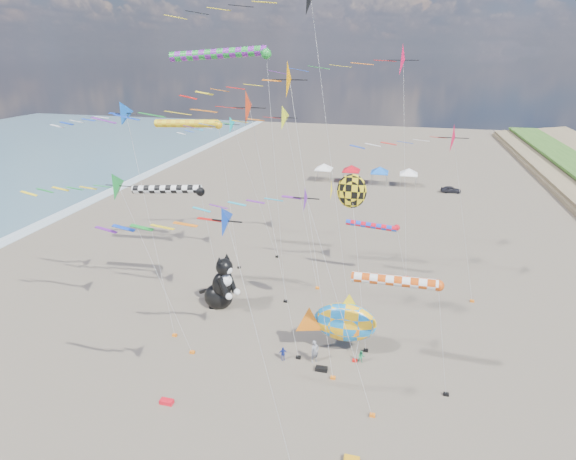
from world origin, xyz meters
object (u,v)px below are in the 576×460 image
(child_green, at_px, (361,357))
(child_blue, at_px, (283,354))
(cat_inflatable, at_px, (220,280))
(person_adult, at_px, (315,352))
(fish_inflatable, at_px, (344,322))
(parked_car, at_px, (451,189))

(child_green, relative_size, child_blue, 0.95)
(cat_inflatable, bearing_deg, person_adult, -7.02)
(cat_inflatable, relative_size, person_adult, 2.89)
(cat_inflatable, height_order, child_green, cat_inflatable)
(child_green, bearing_deg, cat_inflatable, 152.60)
(fish_inflatable, xyz_separation_m, child_green, (1.53, -1.02, -2.23))
(fish_inflatable, relative_size, parked_car, 2.00)
(person_adult, distance_m, child_green, 3.57)
(cat_inflatable, xyz_separation_m, person_adult, (9.89, -5.87, -1.79))
(parked_car, bearing_deg, child_green, 163.34)
(fish_inflatable, distance_m, person_adult, 3.19)
(person_adult, distance_m, parked_car, 51.24)
(child_blue, bearing_deg, fish_inflatable, 1.72)
(child_green, bearing_deg, child_blue, -176.01)
(child_green, distance_m, child_blue, 5.97)
(fish_inflatable, bearing_deg, person_adult, -137.61)
(person_adult, xyz_separation_m, child_blue, (-2.41, -0.33, -0.38))
(fish_inflatable, height_order, person_adult, fish_inflatable)
(child_blue, distance_m, parked_car, 52.26)
(parked_car, bearing_deg, cat_inflatable, 146.77)
(person_adult, bearing_deg, parked_car, 29.16)
(child_green, bearing_deg, parked_car, 71.33)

